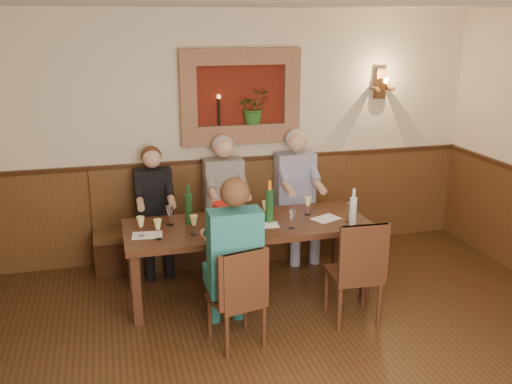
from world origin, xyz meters
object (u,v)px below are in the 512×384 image
at_px(person_chair_front, 233,272).
at_px(water_bottle, 353,211).
at_px(wine_bottle_green_b, 189,208).
at_px(dining_table, 248,230).
at_px(chair_near_left, 237,316).
at_px(chair_near_right, 353,291).
at_px(person_bench_mid, 226,211).
at_px(wine_bottle_green_a, 270,205).
at_px(person_bench_right, 297,204).
at_px(spittoon_bucket, 224,215).
at_px(bench, 228,231).
at_px(person_bench_left, 155,220).

relative_size(person_chair_front, water_bottle, 3.90).
bearing_deg(wine_bottle_green_b, dining_table, -14.59).
height_order(chair_near_left, chair_near_right, chair_near_right).
relative_size(person_bench_mid, wine_bottle_green_b, 3.72).
xyz_separation_m(chair_near_right, person_bench_mid, (-0.85, 1.61, 0.32)).
xyz_separation_m(person_bench_mid, person_chair_front, (-0.28, -1.61, 0.00)).
bearing_deg(wine_bottle_green_a, person_chair_front, -125.49).
xyz_separation_m(chair_near_right, person_bench_right, (-0.00, 1.61, 0.33)).
bearing_deg(water_bottle, dining_table, 160.95).
xyz_separation_m(chair_near_right, person_chair_front, (-1.13, -0.00, 0.32)).
bearing_deg(spittoon_bucket, wine_bottle_green_b, 147.60).
height_order(bench, person_bench_right, person_bench_right).
xyz_separation_m(person_bench_right, person_chair_front, (-1.12, -1.61, -0.01)).
height_order(dining_table, bench, bench).
xyz_separation_m(person_bench_right, wine_bottle_green_b, (-1.36, -0.69, 0.29)).
xyz_separation_m(spittoon_bucket, wine_bottle_green_a, (0.47, 0.04, 0.05)).
distance_m(chair_near_left, person_bench_right, 2.10).
bearing_deg(wine_bottle_green_b, water_bottle, -17.45).
xyz_separation_m(dining_table, person_bench_right, (0.80, 0.84, -0.06)).
relative_size(person_bench_left, wine_bottle_green_b, 3.50).
bearing_deg(person_chair_front, wine_bottle_green_a, 54.51).
distance_m(chair_near_left, spittoon_bucket, 1.05).
relative_size(person_bench_mid, wine_bottle_green_a, 3.46).
bearing_deg(chair_near_right, person_bench_left, 138.83).
bearing_deg(water_bottle, person_bench_mid, 130.89).
height_order(chair_near_right, spittoon_bucket, spittoon_bucket).
distance_m(spittoon_bucket, wine_bottle_green_b, 0.37).
relative_size(dining_table, spittoon_bucket, 9.78).
relative_size(person_bench_left, person_bench_right, 0.92).
bearing_deg(person_bench_left, chair_near_left, -73.71).
xyz_separation_m(person_bench_left, wine_bottle_green_a, (1.05, -0.85, 0.36)).
bearing_deg(chair_near_left, person_bench_right, 43.85).
distance_m(person_bench_right, spittoon_bucket, 1.40).
height_order(person_bench_mid, person_bench_right, person_bench_right).
bearing_deg(spittoon_bucket, chair_near_right, -34.35).
bearing_deg(wine_bottle_green_a, wine_bottle_green_b, 168.61).
relative_size(bench, person_bench_left, 2.18).
xyz_separation_m(bench, person_bench_right, (0.80, -0.11, 0.29)).
bearing_deg(person_bench_left, person_bench_mid, -0.20).
relative_size(person_bench_left, wine_bottle_green_a, 3.26).
relative_size(bench, chair_near_right, 3.03).
distance_m(bench, person_chair_front, 1.77).
relative_size(person_bench_right, wine_bottle_green_b, 3.79).
distance_m(person_chair_front, water_bottle, 1.39).
bearing_deg(person_bench_mid, water_bottle, -49.11).
distance_m(bench, wine_bottle_green_a, 1.15).
height_order(chair_near_left, person_bench_mid, person_bench_mid).
relative_size(bench, wine_bottle_green_b, 7.62).
height_order(person_bench_right, wine_bottle_green_b, person_bench_right).
xyz_separation_m(person_chair_front, wine_bottle_green_b, (-0.23, 0.92, 0.30)).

